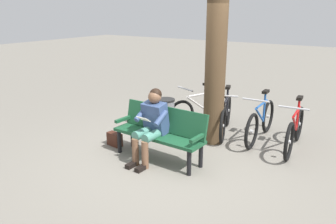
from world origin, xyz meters
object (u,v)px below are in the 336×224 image
tree_trunk (216,58)px  bicycle_blue (226,116)px  person_reading (152,122)px  bicycle_purple (200,110)px  litter_bin (166,118)px  bicycle_orange (295,131)px  bench (161,129)px  handbag (115,139)px  bicycle_green (260,122)px

tree_trunk → bicycle_blue: 1.33m
person_reading → bicycle_purple: bearing=-83.5°
litter_bin → bicycle_orange: (-2.24, -0.73, -0.03)m
tree_trunk → bicycle_blue: bearing=-91.4°
bench → bicycle_purple: bearing=-80.8°
handbag → tree_trunk: (-1.41, -1.16, 1.45)m
person_reading → bicycle_green: 2.24m
litter_bin → tree_trunk: bearing=-161.6°
tree_trunk → bicycle_orange: (-1.37, -0.44, -1.21)m
bench → bicycle_blue: 1.73m
handbag → tree_trunk: size_ratio=0.10×
bicycle_blue → bicycle_purple: 0.61m
person_reading → handbag: (0.94, -0.13, -0.54)m
tree_trunk → bicycle_green: bearing=-141.0°
handbag → person_reading: bearing=172.0°
bicycle_blue → bicycle_orange: bearing=67.7°
handbag → bicycle_green: 2.76m
handbag → bicycle_green: bearing=-140.7°
bicycle_orange → bicycle_green: (0.66, -0.14, 0.00)m
person_reading → tree_trunk: 1.65m
person_reading → bicycle_green: (-1.18, -1.87, -0.31)m
bicycle_purple → bench: bearing=28.4°
tree_trunk → bicycle_green: (-0.71, -0.58, -1.21)m
tree_trunk → bicycle_orange: size_ratio=1.87×
litter_bin → bicycle_purple: bearing=-107.1°
bench → litter_bin: (0.47, -0.85, -0.12)m
bicycle_orange → bicycle_green: 0.67m
person_reading → litter_bin: person_reading is taller
bench → handbag: bearing=4.6°
tree_trunk → bicycle_orange: bearing=-162.3°
litter_bin → bicycle_orange: 2.35m
handbag → bicycle_purple: 1.97m
bench → bicycle_orange: size_ratio=0.97×
bench → handbag: 1.08m
person_reading → litter_bin: bearing=-65.7°
person_reading → bicycle_purple: (0.12, -1.91, -0.31)m
person_reading → bench: bearing=-111.0°
person_reading → bicycle_purple: size_ratio=0.76×
tree_trunk → bicycle_purple: bearing=-45.9°
person_reading → handbag: bearing=-5.1°
person_reading → tree_trunk: size_ratio=0.38×
tree_trunk → litter_bin: 1.50m
bicycle_green → tree_trunk: bearing=-52.7°
handbag → bicycle_purple: (-0.82, -1.77, 0.24)m
person_reading → litter_bin: (0.39, -1.01, -0.28)m
bicycle_orange → bicycle_purple: size_ratio=1.06×
tree_trunk → bicycle_purple: size_ratio=1.99×
person_reading → bicycle_orange: bearing=-133.8°
bench → bicycle_green: (-1.11, -1.71, -0.15)m
handbag → litter_bin: (-0.55, -0.88, 0.27)m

